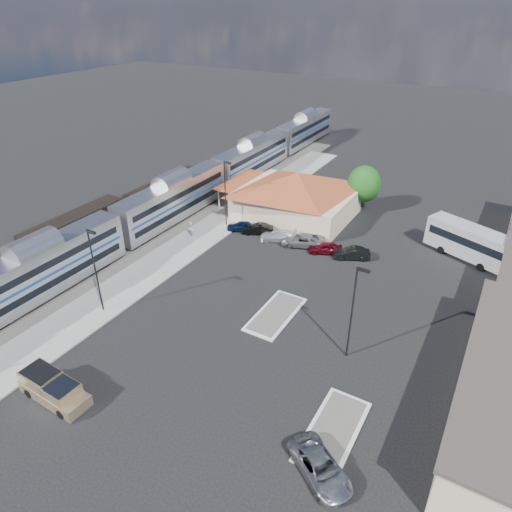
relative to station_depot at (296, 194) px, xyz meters
The scene contains 22 objects.
ground 24.63m from the station_depot, 79.24° to the right, with size 280.00×280.00×0.00m, color black.
railbed 23.14m from the station_depot, 135.78° to the right, with size 16.00×100.00×0.12m, color #4C4944.
platform 19.71m from the station_depot, 112.45° to the right, with size 5.50×92.00×0.18m, color gray.
passenger_train 16.85m from the station_depot, 142.92° to the right, with size 3.00×104.00×5.55m.
freight_cars 29.14m from the station_depot, 131.88° to the right, with size 2.80×46.00×4.00m.
station_depot is the anchor object (origin of this frame).
traffic_island_south 23.80m from the station_depot, 68.74° to the right, with size 3.30×7.50×0.21m.
traffic_island_north 37.12m from the station_depot, 59.88° to the right, with size 3.30×7.50×0.21m.
lamp_plat_s 30.74m from the station_depot, 101.94° to the right, with size 1.08×0.25×9.00m.
lamp_plat_n 10.45m from the station_depot, 128.41° to the right, with size 1.08×0.25×9.00m.
lamp_lot 29.30m from the station_depot, 55.24° to the right, with size 1.08×0.25×9.00m.
tree_depot 9.69m from the station_depot, 38.43° to the left, with size 4.71×4.71×6.63m.
pickup_truck 39.99m from the station_depot, 91.59° to the right, with size 6.04×2.40×2.07m.
suv 40.43m from the station_depot, 61.85° to the right, with size 2.41×5.22×1.45m, color #96999D.
coach_bus 24.06m from the station_depot, ahead, with size 12.62×7.27×4.02m.
person_b 15.63m from the station_depot, 123.76° to the right, with size 0.90×0.70×1.86m, color white.
parked_car_a 9.44m from the station_depot, 115.64° to the right, with size 1.52×3.78×1.29m, color #0D1A42.
parked_car_b 8.44m from the station_depot, 101.77° to the right, with size 1.43×4.11×1.35m, color black.
parked_car_c 8.71m from the station_depot, 79.29° to the right, with size 1.90×4.66×1.35m, color white.
parked_car_d 9.53m from the station_depot, 58.99° to the right, with size 2.50×5.42×1.51m, color gray.
parked_car_e 11.69m from the station_depot, 45.91° to the right, with size 1.64×4.07×1.39m, color maroon.
parked_car_f 13.89m from the station_depot, 35.34° to the right, with size 1.49×4.27×1.41m, color black.
Camera 1 is at (20.29, -29.77, 27.25)m, focal length 32.00 mm.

